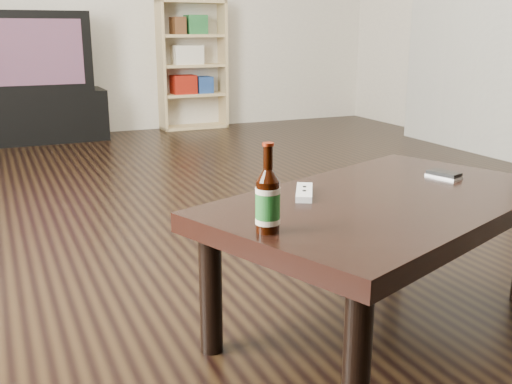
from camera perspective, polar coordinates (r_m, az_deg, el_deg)
name	(u,v)px	position (r m, az deg, el deg)	size (l,w,h in m)	color
floor	(249,238)	(2.58, -0.71, -4.37)	(5.00, 6.00, 0.01)	black
tv_stand	(40,115)	(5.11, -19.88, 6.88)	(0.99, 0.50, 0.40)	black
tv	(34,51)	(5.07, -20.39, 12.46)	(0.81, 0.51, 0.60)	black
bookshelf	(190,63)	(5.46, -6.33, 12.14)	(0.60, 0.28, 1.11)	#D2B57A
coffee_table	(385,214)	(1.77, 12.20, -2.04)	(1.22, 0.97, 0.40)	black
beer_bottle	(268,201)	(1.39, 1.13, -0.89)	(0.07, 0.07, 0.21)	black
phone	(444,174)	(2.03, 17.46, 1.61)	(0.08, 0.12, 0.02)	#A5A5A7
remote	(304,192)	(1.72, 4.62, -0.03)	(0.12, 0.16, 0.02)	silver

